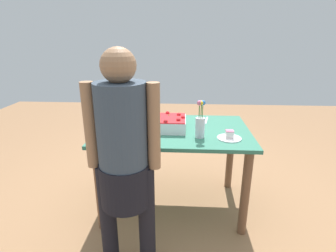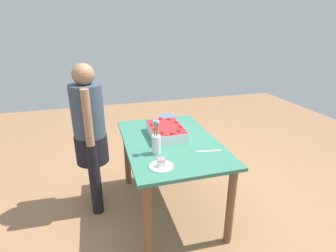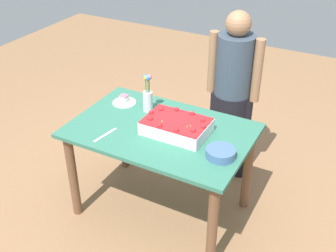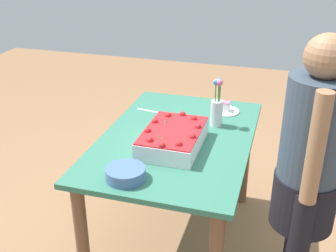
# 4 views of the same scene
# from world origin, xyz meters

# --- Properties ---
(ground_plane) EXTENTS (8.00, 8.00, 0.00)m
(ground_plane) POSITION_xyz_m (0.00, 0.00, 0.00)
(ground_plane) COLOR #9A6F4B
(dining_table) EXTENTS (1.31, 0.86, 0.77)m
(dining_table) POSITION_xyz_m (0.00, 0.00, 0.64)
(dining_table) COLOR #34755D
(dining_table) RESTS_ON ground_plane
(sheet_cake) EXTENTS (0.46, 0.31, 0.13)m
(sheet_cake) POSITION_xyz_m (-0.12, -0.01, 0.83)
(sheet_cake) COLOR white
(sheet_cake) RESTS_ON dining_table
(serving_plate_with_slice) EXTENTS (0.19, 0.19, 0.07)m
(serving_plate_with_slice) POSITION_xyz_m (0.45, -0.21, 0.79)
(serving_plate_with_slice) COLOR white
(serving_plate_with_slice) RESTS_ON dining_table
(cake_knife) EXTENTS (0.06, 0.22, 0.00)m
(cake_knife) POSITION_xyz_m (0.31, 0.26, 0.78)
(cake_knife) COLOR silver
(cake_knife) RESTS_ON dining_table
(flower_vase) EXTENTS (0.07, 0.07, 0.30)m
(flower_vase) POSITION_xyz_m (0.22, -0.19, 0.90)
(flower_vase) COLOR silver
(flower_vase) RESTS_ON dining_table
(fruit_bowl) EXTENTS (0.19, 0.19, 0.06)m
(fruit_bowl) POSITION_xyz_m (-0.51, 0.12, 0.80)
(fruit_bowl) COLOR #496CA1
(fruit_bowl) RESTS_ON dining_table
(person_standing) EXTENTS (0.45, 0.31, 1.49)m
(person_standing) POSITION_xyz_m (-0.27, -0.73, 0.85)
(person_standing) COLOR black
(person_standing) RESTS_ON ground_plane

